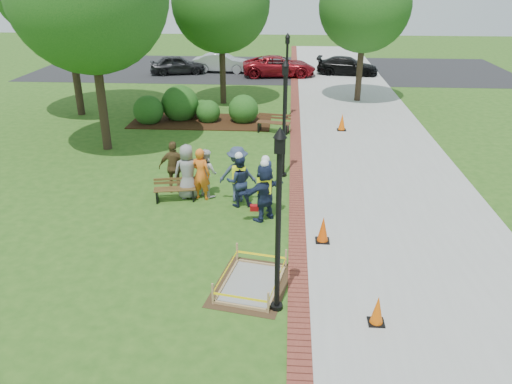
# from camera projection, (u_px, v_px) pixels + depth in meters

# --- Properties ---
(ground) EXTENTS (100.00, 100.00, 0.00)m
(ground) POSITION_uv_depth(u_px,v_px,m) (236.00, 241.00, 14.11)
(ground) COLOR #285116
(ground) RESTS_ON ground
(sidewalk) EXTENTS (6.00, 60.00, 0.02)m
(sidewalk) POSITION_uv_depth(u_px,v_px,m) (366.00, 137.00, 22.92)
(sidewalk) COLOR #9E9E99
(sidewalk) RESTS_ON ground
(brick_edging) EXTENTS (0.50, 60.00, 0.03)m
(brick_edging) POSITION_uv_depth(u_px,v_px,m) (296.00, 135.00, 23.12)
(brick_edging) COLOR maroon
(brick_edging) RESTS_ON ground
(mulch_bed) EXTENTS (7.00, 3.00, 0.05)m
(mulch_bed) POSITION_uv_depth(u_px,v_px,m) (201.00, 121.00, 25.23)
(mulch_bed) COLOR #381E0F
(mulch_bed) RESTS_ON ground
(parking_lot) EXTENTS (36.00, 12.00, 0.01)m
(parking_lot) POSITION_uv_depth(u_px,v_px,m) (272.00, 69.00, 38.73)
(parking_lot) COLOR black
(parking_lot) RESTS_ON ground
(wet_concrete_pad) EXTENTS (2.11, 2.59, 0.55)m
(wet_concrete_pad) POSITION_uv_depth(u_px,v_px,m) (251.00, 277.00, 12.03)
(wet_concrete_pad) COLOR #47331E
(wet_concrete_pad) RESTS_ON ground
(bench_near) EXTENTS (1.42, 0.70, 0.74)m
(bench_near) POSITION_uv_depth(u_px,v_px,m) (175.00, 194.00, 16.51)
(bench_near) COLOR brown
(bench_near) RESTS_ON ground
(bench_far) EXTENTS (1.63, 0.81, 0.85)m
(bench_far) POSITION_uv_depth(u_px,v_px,m) (273.00, 127.00, 23.48)
(bench_far) COLOR brown
(bench_far) RESTS_ON ground
(cone_front) EXTENTS (0.36, 0.36, 0.71)m
(cone_front) POSITION_uv_depth(u_px,v_px,m) (377.00, 311.00, 10.67)
(cone_front) COLOR black
(cone_front) RESTS_ON ground
(cone_back) EXTENTS (0.40, 0.40, 0.78)m
(cone_back) POSITION_uv_depth(u_px,v_px,m) (323.00, 230.00, 13.92)
(cone_back) COLOR black
(cone_back) RESTS_ON ground
(cone_far) EXTENTS (0.42, 0.42, 0.83)m
(cone_far) POSITION_uv_depth(u_px,v_px,m) (342.00, 122.00, 23.70)
(cone_far) COLOR black
(cone_far) RESTS_ON ground
(toolbox) EXTENTS (0.36, 0.21, 0.18)m
(toolbox) POSITION_uv_depth(u_px,v_px,m) (256.00, 208.00, 15.88)
(toolbox) COLOR maroon
(toolbox) RESTS_ON ground
(lamp_near) EXTENTS (0.28, 0.28, 4.26)m
(lamp_near) POSITION_uv_depth(u_px,v_px,m) (279.00, 210.00, 10.29)
(lamp_near) COLOR black
(lamp_near) RESTS_ON ground
(lamp_mid) EXTENTS (0.28, 0.28, 4.26)m
(lamp_mid) POSITION_uv_depth(u_px,v_px,m) (284.00, 111.00, 17.59)
(lamp_mid) COLOR black
(lamp_mid) RESTS_ON ground
(lamp_far) EXTENTS (0.28, 0.28, 4.26)m
(lamp_far) POSITION_uv_depth(u_px,v_px,m) (287.00, 70.00, 24.88)
(lamp_far) COLOR black
(lamp_far) RESTS_ON ground
(tree_back) EXTENTS (5.27, 5.27, 8.07)m
(tree_back) POSITION_uv_depth(u_px,v_px,m) (221.00, 3.00, 26.63)
(tree_back) COLOR #3D2D1E
(tree_back) RESTS_ON ground
(tree_right) EXTENTS (5.03, 5.03, 7.77)m
(tree_right) POSITION_uv_depth(u_px,v_px,m) (365.00, 6.00, 27.23)
(tree_right) COLOR #3D2D1E
(tree_right) RESTS_ON ground
(shrub_a) EXTENTS (1.50, 1.50, 1.50)m
(shrub_a) POSITION_uv_depth(u_px,v_px,m) (150.00, 123.00, 25.05)
(shrub_a) COLOR #144715
(shrub_a) RESTS_ON ground
(shrub_b) EXTENTS (1.88, 1.88, 1.88)m
(shrub_b) POSITION_uv_depth(u_px,v_px,m) (181.00, 119.00, 25.70)
(shrub_b) COLOR #144715
(shrub_b) RESTS_ON ground
(shrub_c) EXTENTS (1.20, 1.20, 1.20)m
(shrub_c) POSITION_uv_depth(u_px,v_px,m) (209.00, 122.00, 25.24)
(shrub_c) COLOR #144715
(shrub_c) RESTS_ON ground
(shrub_d) EXTENTS (1.49, 1.49, 1.49)m
(shrub_d) POSITION_uv_depth(u_px,v_px,m) (244.00, 122.00, 25.22)
(shrub_d) COLOR #144715
(shrub_d) RESTS_ON ground
(shrub_e) EXTENTS (0.88, 0.88, 0.88)m
(shrub_e) POSITION_uv_depth(u_px,v_px,m) (202.00, 115.00, 26.42)
(shrub_e) COLOR #144715
(shrub_e) RESTS_ON ground
(casual_person_a) EXTENTS (0.68, 0.55, 1.85)m
(casual_person_a) POSITION_uv_depth(u_px,v_px,m) (188.00, 172.00, 16.47)
(casual_person_a) COLOR gray
(casual_person_a) RESTS_ON ground
(casual_person_b) EXTENTS (0.64, 0.49, 1.77)m
(casual_person_b) POSITION_uv_depth(u_px,v_px,m) (201.00, 174.00, 16.38)
(casual_person_b) COLOR orange
(casual_person_b) RESTS_ON ground
(casual_person_c) EXTENTS (0.61, 0.61, 1.63)m
(casual_person_c) POSITION_uv_depth(u_px,v_px,m) (206.00, 173.00, 16.68)
(casual_person_c) COLOR silver
(casual_person_c) RESTS_ON ground
(casual_person_d) EXTENTS (0.60, 0.40, 1.81)m
(casual_person_d) POSITION_uv_depth(u_px,v_px,m) (174.00, 167.00, 16.88)
(casual_person_d) COLOR brown
(casual_person_d) RESTS_ON ground
(casual_person_e) EXTENTS (0.61, 0.40, 1.87)m
(casual_person_e) POSITION_uv_depth(u_px,v_px,m) (238.00, 174.00, 16.25)
(casual_person_e) COLOR #303B54
(casual_person_e) RESTS_ON ground
(hivis_worker_a) EXTENTS (0.68, 0.66, 1.96)m
(hivis_worker_a) POSITION_uv_depth(u_px,v_px,m) (264.00, 190.00, 14.97)
(hivis_worker_a) COLOR #1A2945
(hivis_worker_a) RESTS_ON ground
(hivis_worker_b) EXTENTS (0.65, 0.67, 1.93)m
(hivis_worker_b) POSITION_uv_depth(u_px,v_px,m) (265.00, 185.00, 15.33)
(hivis_worker_b) COLOR #182840
(hivis_worker_b) RESTS_ON ground
(hivis_worker_c) EXTENTS (0.59, 0.44, 1.84)m
(hivis_worker_c) POSITION_uv_depth(u_px,v_px,m) (239.00, 179.00, 15.89)
(hivis_worker_c) COLOR #1B2548
(hivis_worker_c) RESTS_ON ground
(parked_car_a) EXTENTS (3.06, 4.88, 1.48)m
(parked_car_a) POSITION_uv_depth(u_px,v_px,m) (178.00, 74.00, 36.90)
(parked_car_a) COLOR black
(parked_car_a) RESTS_ON ground
(parked_car_b) EXTENTS (2.24, 4.76, 1.52)m
(parked_car_b) POSITION_uv_depth(u_px,v_px,m) (222.00, 72.00, 37.59)
(parked_car_b) COLOR silver
(parked_car_b) RESTS_ON ground
(parked_car_c) EXTENTS (2.55, 5.01, 1.58)m
(parked_car_c) POSITION_uv_depth(u_px,v_px,m) (279.00, 76.00, 36.13)
(parked_car_c) COLOR maroon
(parked_car_c) RESTS_ON ground
(parked_car_d) EXTENTS (2.49, 4.52, 1.40)m
(parked_car_d) POSITION_uv_depth(u_px,v_px,m) (347.00, 75.00, 36.67)
(parked_car_d) COLOR black
(parked_car_d) RESTS_ON ground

